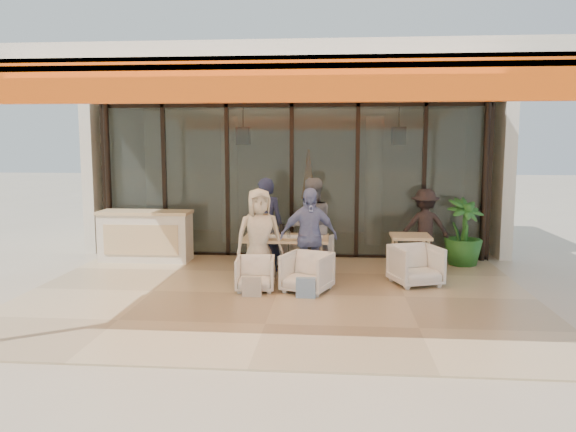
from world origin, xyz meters
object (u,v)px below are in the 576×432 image
object	(u,v)px
chair_near_left	(255,272)
side_chair	(416,264)
chair_near_right	(307,271)
diner_navy	(266,225)
standing_woman	(425,227)
diner_periwinkle	(309,237)
side_table	(410,241)
chair_far_right	(312,249)
dining_table	(286,240)
diner_cream	(259,237)
host_counter	(146,236)
diner_grey	(311,226)
chair_far_left	(269,249)
potted_palm	(463,232)

from	to	relation	value
chair_near_left	side_chair	xyz separation A→B (m)	(2.64, 0.58, 0.07)
chair_near_right	diner_navy	world-z (taller)	diner_navy
chair_near_left	standing_woman	size ratio (longest dim) A/B	0.42
chair_near_left	diner_periwinkle	bearing A→B (deg)	26.75
diner_periwinkle	chair_near_left	bearing A→B (deg)	-162.48
diner_periwinkle	side_chair	bearing A→B (deg)	-10.69
side_table	chair_near_right	bearing A→B (deg)	-143.55
chair_far_right	dining_table	bearing A→B (deg)	84.77
chair_near_right	diner_navy	bearing A→B (deg)	141.60
dining_table	standing_woman	world-z (taller)	standing_woman
diner_cream	standing_woman	world-z (taller)	diner_cream
chair_far_right	diner_periwinkle	world-z (taller)	diner_periwinkle
chair_far_right	standing_woman	xyz separation A→B (m)	(2.20, 0.41, 0.40)
diner_navy	host_counter	bearing A→B (deg)	-14.00
host_counter	chair_near_right	distance (m)	3.97
chair_near_left	diner_grey	size ratio (longest dim) A/B	0.36
chair_near_left	diner_periwinkle	world-z (taller)	diner_periwinkle
chair_far_left	standing_woman	xyz separation A→B (m)	(3.04, 0.41, 0.41)
dining_table	potted_palm	xyz separation A→B (m)	(3.36, 1.27, -0.02)
chair_near_left	diner_cream	xyz separation A→B (m)	(0.00, 0.50, 0.50)
chair_far_left	side_chair	xyz separation A→B (m)	(2.64, -1.32, 0.04)
chair_near_right	diner_navy	size ratio (longest dim) A/B	0.41
diner_navy	diner_cream	world-z (taller)	diner_navy
diner_navy	diner_cream	size ratio (longest dim) A/B	1.08
diner_navy	side_table	world-z (taller)	diner_navy
dining_table	chair_near_right	size ratio (longest dim) A/B	2.09
dining_table	potted_palm	bearing A→B (deg)	20.72
chair_far_left	diner_grey	distance (m)	1.12
diner_cream	diner_grey	bearing A→B (deg)	28.45
chair_near_right	side_table	size ratio (longest dim) A/B	0.96
chair_far_left	potted_palm	xyz separation A→B (m)	(3.77, 0.33, 0.32)
host_counter	diner_grey	distance (m)	3.46
host_counter	diner_grey	xyz separation A→B (m)	(3.37, -0.69, 0.35)
diner_periwinkle	dining_table	bearing A→B (deg)	119.96
chair_near_right	diner_grey	distance (m)	1.49
chair_far_right	chair_near_left	distance (m)	2.08
potted_palm	chair_far_right	bearing A→B (deg)	-173.62
side_chair	potted_palm	distance (m)	2.02
side_table	standing_woman	world-z (taller)	standing_woman
chair_near_left	chair_near_right	bearing A→B (deg)	-4.01
diner_navy	chair_far_right	bearing A→B (deg)	-148.04
diner_grey	diner_cream	size ratio (longest dim) A/B	1.08
diner_navy	chair_near_left	bearing A→B (deg)	91.20
diner_navy	standing_woman	distance (m)	3.18
dining_table	side_table	size ratio (longest dim) A/B	2.01
chair_far_left	diner_cream	world-z (taller)	diner_cream
dining_table	diner_grey	size ratio (longest dim) A/B	0.85
chair_near_right	host_counter	bearing A→B (deg)	168.87
diner_periwinkle	side_table	world-z (taller)	diner_periwinkle
chair_near_left	diner_navy	xyz separation A→B (m)	(0.00, 1.40, 0.57)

